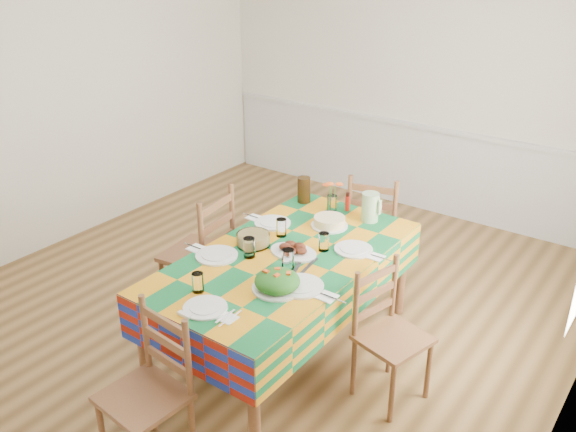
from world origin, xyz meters
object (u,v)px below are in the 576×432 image
object	(u,v)px
chair_far	(374,228)
chair_left	(202,254)
dining_table	(285,266)
chair_right	(388,335)
green_pitcher	(370,207)
chair_near	(150,393)
meat_platter	(293,250)
tea_pitcher	(304,190)

from	to	relation	value
chair_far	chair_left	size ratio (longest dim) A/B	0.93
dining_table	chair_right	world-z (taller)	chair_right
green_pitcher	chair_near	xyz separation A→B (m)	(-0.19, -2.03, -0.41)
dining_table	chair_right	xyz separation A→B (m)	(0.78, 0.01, -0.24)
chair_right	chair_far	bearing A→B (deg)	46.80
green_pitcher	chair_right	xyz separation A→B (m)	(0.59, -0.79, -0.43)
chair_far	chair_left	xyz separation A→B (m)	(-0.78, -1.22, 0.04)
chair_right	meat_platter	bearing A→B (deg)	101.55
green_pitcher	chair_left	xyz separation A→B (m)	(-0.96, -0.79, -0.35)
tea_pitcher	chair_far	distance (m)	0.71
tea_pitcher	chair_right	bearing A→B (deg)	-33.70
chair_far	chair_left	world-z (taller)	chair_left
dining_table	chair_near	bearing A→B (deg)	-89.82
chair_right	chair_near	bearing A→B (deg)	162.42
dining_table	chair_right	size ratio (longest dim) A/B	2.19
chair_left	chair_far	bearing A→B (deg)	139.12
dining_table	meat_platter	distance (m)	0.12
chair_far	tea_pitcher	bearing A→B (deg)	30.77
chair_right	chair_left	bearing A→B (deg)	104.65
meat_platter	chair_right	world-z (taller)	chair_right
tea_pitcher	chair_left	xyz separation A→B (m)	(-0.37, -0.79, -0.35)
green_pitcher	tea_pitcher	world-z (taller)	green_pitcher
tea_pitcher	dining_table	bearing A→B (deg)	-63.28
chair_near	chair_left	bearing A→B (deg)	127.28
tea_pitcher	chair_right	distance (m)	1.48
chair_near	chair_far	world-z (taller)	chair_far
green_pitcher	chair_right	bearing A→B (deg)	-53.08
green_pitcher	chair_left	world-z (taller)	chair_left
dining_table	meat_platter	size ratio (longest dim) A/B	5.85
meat_platter	tea_pitcher	bearing A→B (deg)	120.01
dining_table	green_pitcher	bearing A→B (deg)	76.61
meat_platter	chair_left	distance (m)	0.85
green_pitcher	tea_pitcher	distance (m)	0.59
meat_platter	chair_far	distance (m)	1.22
meat_platter	green_pitcher	distance (m)	0.77
chair_left	dining_table	bearing A→B (deg)	81.34
chair_near	tea_pitcher	bearing A→B (deg)	106.44
dining_table	meat_platter	xyz separation A→B (m)	(0.03, 0.05, 0.11)
chair_right	tea_pitcher	bearing A→B (deg)	70.83
tea_pitcher	chair_near	world-z (taller)	tea_pitcher
chair_left	chair_right	distance (m)	1.56
dining_table	chair_far	size ratio (longest dim) A/B	2.02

